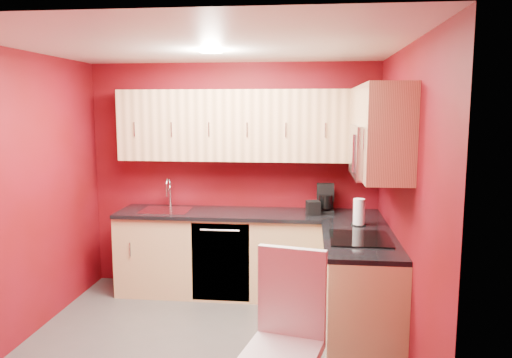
% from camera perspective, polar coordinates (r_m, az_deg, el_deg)
% --- Properties ---
extents(floor, '(3.20, 3.20, 0.00)m').
position_cam_1_polar(floor, '(4.54, -5.53, -18.23)').
color(floor, '#464341').
rests_on(floor, ground).
extents(ceiling, '(3.20, 3.20, 0.00)m').
position_cam_1_polar(ceiling, '(4.09, -6.02, 14.94)').
color(ceiling, white).
rests_on(ceiling, wall_back).
extents(wall_back, '(3.20, 0.00, 3.20)m').
position_cam_1_polar(wall_back, '(5.59, -2.58, 0.31)').
color(wall_back, maroon).
rests_on(wall_back, floor).
extents(wall_front, '(3.20, 0.00, 3.20)m').
position_cam_1_polar(wall_front, '(2.73, -12.39, -8.31)').
color(wall_front, maroon).
rests_on(wall_front, floor).
extents(wall_left, '(0.00, 3.00, 3.00)m').
position_cam_1_polar(wall_left, '(4.73, -25.08, -1.90)').
color(wall_left, maroon).
rests_on(wall_left, floor).
extents(wall_right, '(0.00, 3.00, 3.00)m').
position_cam_1_polar(wall_right, '(4.12, 16.62, -2.88)').
color(wall_right, maroon).
rests_on(wall_right, floor).
extents(base_cabinets_back, '(2.80, 0.60, 0.87)m').
position_cam_1_polar(base_cabinets_back, '(5.45, -0.91, -8.67)').
color(base_cabinets_back, tan).
rests_on(base_cabinets_back, floor).
extents(base_cabinets_right, '(0.60, 1.30, 0.87)m').
position_cam_1_polar(base_cabinets_right, '(4.53, 11.79, -12.40)').
color(base_cabinets_right, tan).
rests_on(base_cabinets_right, floor).
extents(countertop_back, '(2.80, 0.63, 0.04)m').
position_cam_1_polar(countertop_back, '(5.32, -0.94, -4.02)').
color(countertop_back, black).
rests_on(countertop_back, base_cabinets_back).
extents(countertop_right, '(0.63, 1.27, 0.04)m').
position_cam_1_polar(countertop_right, '(4.38, 11.79, -6.88)').
color(countertop_right, black).
rests_on(countertop_right, base_cabinets_right).
extents(upper_cabinets_back, '(2.80, 0.35, 0.75)m').
position_cam_1_polar(upper_cabinets_back, '(5.34, -0.77, 6.14)').
color(upper_cabinets_back, '#ECBD85').
rests_on(upper_cabinets_back, wall_back).
extents(upper_cabinets_right, '(0.35, 1.55, 0.75)m').
position_cam_1_polar(upper_cabinets_right, '(4.45, 13.71, 6.31)').
color(upper_cabinets_right, '#ECBD85').
rests_on(upper_cabinets_right, wall_right).
extents(microwave, '(0.42, 0.76, 0.42)m').
position_cam_1_polar(microwave, '(4.22, 13.61, 3.13)').
color(microwave, silver).
rests_on(microwave, upper_cabinets_right).
extents(cooktop, '(0.50, 0.55, 0.01)m').
position_cam_1_polar(cooktop, '(4.34, 11.77, -6.68)').
color(cooktop, black).
rests_on(cooktop, countertop_right).
extents(sink, '(0.52, 0.42, 0.35)m').
position_cam_1_polar(sink, '(5.51, -10.26, -3.15)').
color(sink, silver).
rests_on(sink, countertop_back).
extents(dishwasher_front, '(0.60, 0.02, 0.82)m').
position_cam_1_polar(dishwasher_front, '(5.21, -4.08, -9.48)').
color(dishwasher_front, black).
rests_on(dishwasher_front, base_cabinets_back).
extents(downlight, '(0.20, 0.20, 0.01)m').
position_cam_1_polar(downlight, '(4.38, -5.16, 14.30)').
color(downlight, white).
rests_on(downlight, ceiling).
extents(coffee_maker, '(0.18, 0.24, 0.30)m').
position_cam_1_polar(coffee_maker, '(5.32, 7.94, -2.22)').
color(coffee_maker, black).
rests_on(coffee_maker, countertop_back).
extents(napkin_holder, '(0.16, 0.16, 0.14)m').
position_cam_1_polar(napkin_holder, '(5.22, 6.55, -3.29)').
color(napkin_holder, black).
rests_on(napkin_holder, countertop_back).
extents(paper_towel, '(0.17, 0.17, 0.25)m').
position_cam_1_polar(paper_towel, '(4.81, 11.68, -3.72)').
color(paper_towel, white).
rests_on(paper_towel, countertop_right).
extents(dining_chair, '(0.55, 0.56, 1.12)m').
position_cam_1_polar(dining_chair, '(3.27, 3.07, -18.25)').
color(dining_chair, silver).
rests_on(dining_chair, floor).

